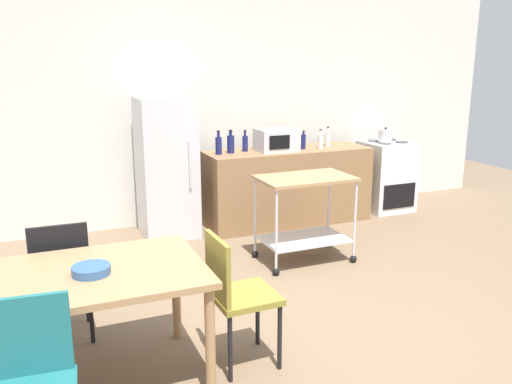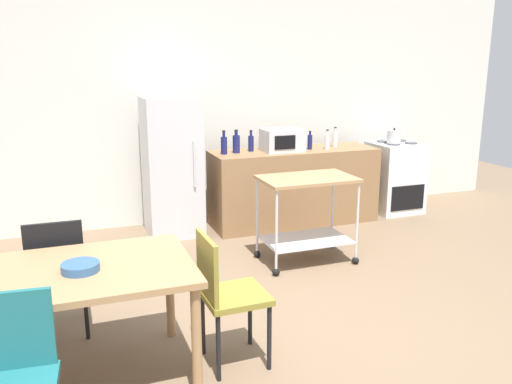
{
  "view_description": "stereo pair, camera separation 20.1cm",
  "coord_description": "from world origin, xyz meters",
  "px_view_note": "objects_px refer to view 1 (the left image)",
  "views": [
    {
      "loc": [
        -1.88,
        -3.01,
        1.95
      ],
      "look_at": [
        -0.11,
        1.2,
        0.8
      ],
      "focal_mm": 37.28,
      "sensor_mm": 36.0,
      "label": 1
    },
    {
      "loc": [
        -1.7,
        -3.09,
        1.95
      ],
      "look_at": [
        -0.11,
        1.2,
        0.8
      ],
      "focal_mm": 37.28,
      "sensor_mm": 36.0,
      "label": 2
    }
  ],
  "objects_px": {
    "chair_teal": "(30,382)",
    "refrigerator": "(167,168)",
    "bottle_soy_sauce": "(231,144)",
    "microwave": "(276,140)",
    "bottle_olive_oil": "(320,141)",
    "stove_oven": "(386,176)",
    "chair_black": "(61,272)",
    "kitchen_cart": "(305,204)",
    "chair_olive": "(235,291)",
    "kettle": "(385,136)",
    "bottle_sesame_oil": "(328,138)",
    "bottle_sparkling_water": "(245,143)",
    "dining_table": "(74,287)",
    "bottle_hot_sauce": "(219,145)",
    "bottle_vinegar": "(303,141)",
    "fruit_bowl": "(91,270)"
  },
  "relations": [
    {
      "from": "chair_olive",
      "to": "kettle",
      "type": "relative_size",
      "value": 3.71
    },
    {
      "from": "refrigerator",
      "to": "bottle_olive_oil",
      "type": "xyz_separation_m",
      "value": [
        1.83,
        -0.2,
        0.22
      ]
    },
    {
      "from": "chair_teal",
      "to": "bottle_vinegar",
      "type": "xyz_separation_m",
      "value": [
        3.09,
        3.21,
        0.47
      ]
    },
    {
      "from": "dining_table",
      "to": "bottle_sparkling_water",
      "type": "distance_m",
      "value": 3.43
    },
    {
      "from": "bottle_sesame_oil",
      "to": "bottle_sparkling_water",
      "type": "bearing_deg",
      "value": 178.02
    },
    {
      "from": "refrigerator",
      "to": "kettle",
      "type": "relative_size",
      "value": 6.47
    },
    {
      "from": "chair_teal",
      "to": "bottle_soy_sauce",
      "type": "bearing_deg",
      "value": 61.47
    },
    {
      "from": "kitchen_cart",
      "to": "chair_black",
      "type": "bearing_deg",
      "value": -162.44
    },
    {
      "from": "refrigerator",
      "to": "bottle_sesame_oil",
      "type": "height_order",
      "value": "refrigerator"
    },
    {
      "from": "dining_table",
      "to": "bottle_hot_sauce",
      "type": "bearing_deg",
      "value": 55.58
    },
    {
      "from": "bottle_sparkling_water",
      "to": "dining_table",
      "type": "bearing_deg",
      "value": -128.57
    },
    {
      "from": "bottle_soy_sauce",
      "to": "bottle_olive_oil",
      "type": "height_order",
      "value": "bottle_soy_sauce"
    },
    {
      "from": "chair_black",
      "to": "chair_olive",
      "type": "bearing_deg",
      "value": 143.91
    },
    {
      "from": "microwave",
      "to": "bottle_sesame_oil",
      "type": "distance_m",
      "value": 0.75
    },
    {
      "from": "chair_teal",
      "to": "bottle_soy_sauce",
      "type": "distance_m",
      "value": 3.97
    },
    {
      "from": "refrigerator",
      "to": "fruit_bowl",
      "type": "height_order",
      "value": "refrigerator"
    },
    {
      "from": "stove_oven",
      "to": "kitchen_cart",
      "type": "relative_size",
      "value": 1.01
    },
    {
      "from": "dining_table",
      "to": "kettle",
      "type": "distance_m",
      "value": 4.71
    },
    {
      "from": "bottle_hot_sauce",
      "to": "stove_oven",
      "type": "bearing_deg",
      "value": 0.32
    },
    {
      "from": "bottle_hot_sauce",
      "to": "microwave",
      "type": "height_order",
      "value": "bottle_hot_sauce"
    },
    {
      "from": "kitchen_cart",
      "to": "bottle_sparkling_water",
      "type": "xyz_separation_m",
      "value": [
        -0.11,
        1.29,
        0.43
      ]
    },
    {
      "from": "bottle_sesame_oil",
      "to": "fruit_bowl",
      "type": "bearing_deg",
      "value": -139.35
    },
    {
      "from": "chair_olive",
      "to": "kettle",
      "type": "bearing_deg",
      "value": -50.69
    },
    {
      "from": "bottle_sparkling_water",
      "to": "microwave",
      "type": "bearing_deg",
      "value": -19.7
    },
    {
      "from": "chair_teal",
      "to": "bottle_hot_sauce",
      "type": "height_order",
      "value": "bottle_hot_sauce"
    },
    {
      "from": "stove_oven",
      "to": "dining_table",
      "type": "bearing_deg",
      "value": -147.54
    },
    {
      "from": "chair_olive",
      "to": "bottle_soy_sauce",
      "type": "bearing_deg",
      "value": -21.25
    },
    {
      "from": "dining_table",
      "to": "fruit_bowl",
      "type": "height_order",
      "value": "fruit_bowl"
    },
    {
      "from": "chair_black",
      "to": "bottle_sparkling_water",
      "type": "bearing_deg",
      "value": -136.4
    },
    {
      "from": "bottle_sparkling_water",
      "to": "bottle_olive_oil",
      "type": "distance_m",
      "value": 0.92
    },
    {
      "from": "stove_oven",
      "to": "bottle_hot_sauce",
      "type": "height_order",
      "value": "bottle_hot_sauce"
    },
    {
      "from": "stove_oven",
      "to": "bottle_hot_sauce",
      "type": "bearing_deg",
      "value": -179.68
    },
    {
      "from": "refrigerator",
      "to": "chair_black",
      "type": "bearing_deg",
      "value": -121.51
    },
    {
      "from": "bottle_soy_sauce",
      "to": "microwave",
      "type": "bearing_deg",
      "value": -8.63
    },
    {
      "from": "refrigerator",
      "to": "kitchen_cart",
      "type": "relative_size",
      "value": 1.7
    },
    {
      "from": "chair_teal",
      "to": "bottle_sparkling_water",
      "type": "relative_size",
      "value": 3.59
    },
    {
      "from": "bottle_sparkling_water",
      "to": "kettle",
      "type": "distance_m",
      "value": 1.86
    },
    {
      "from": "bottle_hot_sauce",
      "to": "bottle_sesame_oil",
      "type": "height_order",
      "value": "bottle_hot_sauce"
    },
    {
      "from": "bottle_sparkling_water",
      "to": "microwave",
      "type": "relative_size",
      "value": 0.54
    },
    {
      "from": "stove_oven",
      "to": "bottle_soy_sauce",
      "type": "distance_m",
      "value": 2.23
    },
    {
      "from": "chair_black",
      "to": "microwave",
      "type": "distance_m",
      "value": 3.19
    },
    {
      "from": "refrigerator",
      "to": "bottle_hot_sauce",
      "type": "bearing_deg",
      "value": -9.22
    },
    {
      "from": "fruit_bowl",
      "to": "chair_olive",
      "type": "bearing_deg",
      "value": -3.84
    },
    {
      "from": "dining_table",
      "to": "microwave",
      "type": "relative_size",
      "value": 3.26
    },
    {
      "from": "chair_black",
      "to": "stove_oven",
      "type": "height_order",
      "value": "stove_oven"
    },
    {
      "from": "dining_table",
      "to": "bottle_olive_oil",
      "type": "relative_size",
      "value": 6.41
    },
    {
      "from": "stove_oven",
      "to": "bottle_olive_oil",
      "type": "xyz_separation_m",
      "value": [
        -1.07,
        -0.12,
        0.54
      ]
    },
    {
      "from": "chair_teal",
      "to": "refrigerator",
      "type": "distance_m",
      "value": 3.65
    },
    {
      "from": "bottle_hot_sauce",
      "to": "refrigerator",
      "type": "bearing_deg",
      "value": 170.78
    },
    {
      "from": "chair_black",
      "to": "chair_olive",
      "type": "height_order",
      "value": "same"
    }
  ]
}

